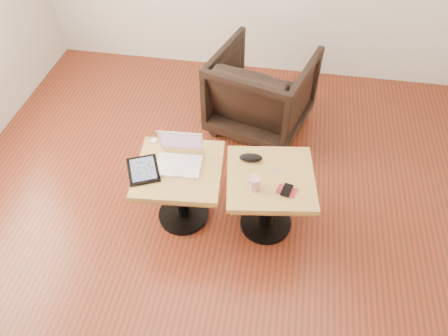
% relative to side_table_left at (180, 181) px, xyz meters
% --- Properties ---
extents(room_shell, '(4.52, 4.52, 2.71)m').
position_rel_side_table_left_xyz_m(room_shell, '(0.41, -0.17, 0.96)').
color(room_shell, '#472617').
rests_on(room_shell, ground).
extents(side_table_left, '(0.62, 0.62, 0.52)m').
position_rel_side_table_left_xyz_m(side_table_left, '(0.00, 0.00, 0.00)').
color(side_table_left, black).
rests_on(side_table_left, ground).
extents(side_table_right, '(0.65, 0.65, 0.52)m').
position_rel_side_table_left_xyz_m(side_table_right, '(0.61, 0.02, 0.00)').
color(side_table_right, black).
rests_on(side_table_right, ground).
extents(laptop, '(0.31, 0.28, 0.21)m').
position_rel_side_table_left_xyz_m(laptop, '(-0.01, 0.05, 0.17)').
color(laptop, white).
rests_on(laptop, side_table_left).
extents(tablet, '(0.29, 0.31, 0.02)m').
position_rel_side_table_left_xyz_m(tablet, '(-0.22, -0.07, 0.14)').
color(tablet, black).
rests_on(tablet, side_table_left).
extents(charging_adapter, '(0.04, 0.04, 0.02)m').
position_rel_side_table_left_xyz_m(charging_adapter, '(-0.23, 0.21, 0.14)').
color(charging_adapter, white).
rests_on(charging_adapter, side_table_left).
extents(glasses_case, '(0.17, 0.09, 0.05)m').
position_rel_side_table_left_xyz_m(glasses_case, '(0.46, 0.15, 0.15)').
color(glasses_case, black).
rests_on(glasses_case, side_table_right).
extents(striped_cup, '(0.08, 0.08, 0.09)m').
position_rel_side_table_left_xyz_m(striped_cup, '(0.52, -0.10, 0.18)').
color(striped_cup, '#CA4B6B').
rests_on(striped_cup, side_table_right).
extents(earbuds_tangle, '(0.07, 0.05, 0.01)m').
position_rel_side_table_left_xyz_m(earbuds_tangle, '(0.63, 0.09, 0.14)').
color(earbuds_tangle, white).
rests_on(earbuds_tangle, side_table_right).
extents(phone_on_sleeve, '(0.14, 0.12, 0.02)m').
position_rel_side_table_left_xyz_m(phone_on_sleeve, '(0.73, -0.09, 0.14)').
color(phone_on_sleeve, '#A23126').
rests_on(phone_on_sleeve, side_table_right).
extents(armchair, '(0.97, 0.99, 0.73)m').
position_rel_side_table_left_xyz_m(armchair, '(0.44, 1.15, -0.03)').
color(armchair, black).
rests_on(armchair, ground).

